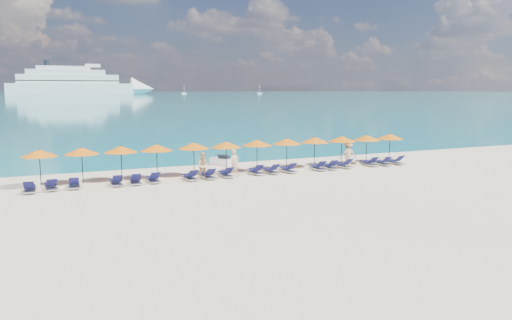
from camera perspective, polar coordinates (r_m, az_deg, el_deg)
name	(u,v)px	position (r m, az deg, el deg)	size (l,w,h in m)	color
ground	(277,187)	(29.47, 2.38, -3.07)	(1400.00, 1400.00, 0.00)	beige
sea	(43,93)	(686.02, -23.14, 7.02)	(1600.00, 1300.00, 0.01)	#1FA9B2
cruise_ship	(84,84)	(545.89, -19.03, 8.21)	(145.45, 24.84, 40.42)	silver
sailboat_near	(184,93)	(572.35, -8.22, 7.59)	(5.46, 1.82, 10.01)	silver
sailboat_far	(260,93)	(556.97, 0.41, 7.66)	(5.24, 1.75, 9.60)	silver
jetski	(222,161)	(37.89, -3.86, -0.10)	(1.51, 2.21, 0.74)	white
beachgoer_a	(235,163)	(32.35, -2.47, -0.40)	(0.67, 0.44, 1.85)	tan
beachgoer_b	(204,166)	(31.73, -6.00, -0.68)	(0.86, 0.50, 1.77)	tan
beachgoer_c	(348,154)	(37.42, 10.48, 0.66)	(1.21, 0.56, 1.88)	tan
umbrella_0	(39,153)	(31.59, -23.53, 0.72)	(2.10, 2.10, 2.28)	black
umbrella_1	(82,151)	(31.78, -19.31, 0.99)	(2.10, 2.10, 2.28)	black
umbrella_2	(121,149)	(31.98, -15.19, 1.20)	(2.10, 2.10, 2.28)	black
umbrella_3	(157,148)	(32.32, -11.29, 1.40)	(2.10, 2.10, 2.28)	black
umbrella_4	(194,146)	(33.04, -7.14, 1.64)	(2.10, 2.10, 2.28)	black
umbrella_5	(226,144)	(33.55, -3.44, 1.79)	(2.10, 2.10, 2.28)	black
umbrella_6	(257,143)	(34.63, 0.12, 2.00)	(2.10, 2.10, 2.28)	black
umbrella_7	(287,141)	(35.59, 3.55, 2.15)	(2.10, 2.10, 2.28)	black
umbrella_8	(315,140)	(36.79, 6.74, 2.31)	(2.10, 2.10, 2.28)	black
umbrella_9	(342,139)	(37.81, 9.80, 2.40)	(2.10, 2.10, 2.28)	black
umbrella_10	(367,138)	(39.06, 12.53, 2.50)	(2.10, 2.10, 2.28)	black
umbrella_11	(390,136)	(40.55, 15.05, 2.62)	(2.10, 2.10, 2.28)	black
lounger_0	(30,188)	(30.47, -24.45, -2.98)	(0.72, 1.73, 0.66)	silver
lounger_1	(51,186)	(30.71, -22.39, -2.77)	(0.72, 1.74, 0.66)	silver
lounger_2	(74,184)	(30.81, -20.06, -2.62)	(0.74, 1.74, 0.66)	silver
lounger_3	(116,182)	(30.85, -15.69, -2.41)	(0.63, 1.70, 0.66)	silver
lounger_4	(135,180)	(31.02, -13.63, -2.28)	(0.75, 1.74, 0.66)	silver
lounger_5	(153,179)	(31.34, -11.67, -2.12)	(0.67, 1.72, 0.66)	silver
lounger_6	(190,177)	(31.71, -7.57, -1.90)	(0.75, 1.74, 0.66)	silver
lounger_7	(207,175)	(32.11, -5.58, -1.74)	(0.75, 1.74, 0.66)	silver
lounger_8	(226,174)	(32.61, -3.50, -1.56)	(0.69, 1.72, 0.66)	silver
lounger_9	(255,171)	(33.57, -0.09, -1.27)	(0.65, 1.71, 0.66)	silver
lounger_10	(271,170)	(33.88, 1.70, -1.18)	(0.76, 1.75, 0.66)	silver
lounger_11	(288,169)	(34.41, 3.63, -1.05)	(0.75, 1.74, 0.66)	silver
lounger_12	(318,167)	(35.54, 7.07, -0.80)	(0.68, 1.72, 0.66)	silver
lounger_13	(330,166)	(36.09, 8.40, -0.69)	(0.79, 1.75, 0.66)	silver
lounger_14	(343,165)	(36.86, 9.96, -0.54)	(0.79, 1.75, 0.66)	silver
lounger_15	(369,163)	(38.26, 12.83, -0.31)	(0.68, 1.72, 0.66)	silver
lounger_16	(383,162)	(38.72, 14.28, -0.26)	(0.70, 1.73, 0.66)	silver
lounger_17	(395,161)	(39.51, 15.59, -0.14)	(0.70, 1.73, 0.66)	silver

